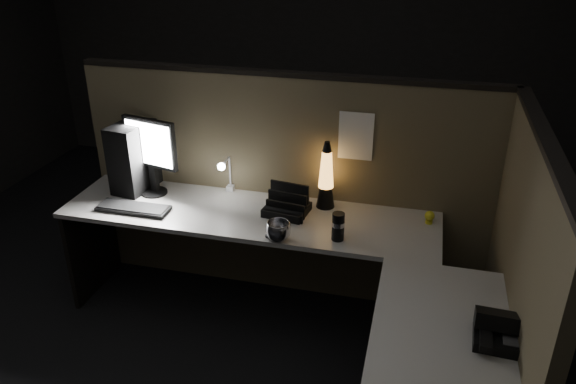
% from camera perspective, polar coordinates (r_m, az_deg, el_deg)
% --- Properties ---
extents(floor, '(6.00, 6.00, 0.00)m').
position_cam_1_polar(floor, '(3.36, -4.40, -18.32)').
color(floor, black).
rests_on(floor, ground).
extents(room_shell, '(6.00, 6.00, 6.00)m').
position_cam_1_polar(room_shell, '(2.51, -5.65, 9.18)').
color(room_shell, silver).
rests_on(room_shell, ground).
extents(partition_back, '(2.66, 0.06, 1.50)m').
position_cam_1_polar(partition_back, '(3.66, -0.25, 0.21)').
color(partition_back, brown).
rests_on(partition_back, ground).
extents(partition_right, '(0.06, 1.66, 1.50)m').
position_cam_1_polar(partition_right, '(2.89, 22.03, -9.59)').
color(partition_right, brown).
rests_on(partition_right, ground).
extents(desk, '(2.60, 1.60, 0.73)m').
position_cam_1_polar(desk, '(3.14, -0.15, -8.17)').
color(desk, beige).
rests_on(desk, ground).
extents(pc_tower, '(0.25, 0.45, 0.45)m').
position_cam_1_polar(pc_tower, '(3.82, -14.94, 3.76)').
color(pc_tower, black).
rests_on(pc_tower, desk).
extents(monitor, '(0.39, 0.17, 0.50)m').
position_cam_1_polar(monitor, '(3.65, -13.80, 4.26)').
color(monitor, black).
rests_on(monitor, desk).
extents(keyboard, '(0.45, 0.15, 0.02)m').
position_cam_1_polar(keyboard, '(3.58, -15.42, -1.60)').
color(keyboard, black).
rests_on(keyboard, desk).
extents(mouse, '(0.09, 0.07, 0.03)m').
position_cam_1_polar(mouse, '(3.14, -1.63, -4.52)').
color(mouse, black).
rests_on(mouse, desk).
extents(clip_lamp, '(0.05, 0.20, 0.25)m').
position_cam_1_polar(clip_lamp, '(3.60, -6.32, 1.83)').
color(clip_lamp, white).
rests_on(clip_lamp, desk).
extents(organizer, '(0.28, 0.25, 0.19)m').
position_cam_1_polar(organizer, '(3.40, -0.09, -1.45)').
color(organizer, black).
rests_on(organizer, desk).
extents(lava_lamp, '(0.12, 0.12, 0.43)m').
position_cam_1_polar(lava_lamp, '(3.43, 3.88, 1.19)').
color(lava_lamp, black).
rests_on(lava_lamp, desk).
extents(travel_mug, '(0.07, 0.07, 0.16)m').
position_cam_1_polar(travel_mug, '(3.12, 5.11, -3.52)').
color(travel_mug, black).
rests_on(travel_mug, desk).
extents(steel_mug, '(0.18, 0.18, 0.11)m').
position_cam_1_polar(steel_mug, '(3.11, -0.99, -4.00)').
color(steel_mug, '#BBBBC3').
rests_on(steel_mug, desk).
extents(figurine, '(0.06, 0.06, 0.06)m').
position_cam_1_polar(figurine, '(3.39, 14.19, -2.35)').
color(figurine, yellow).
rests_on(figurine, desk).
extents(pinned_paper, '(0.21, 0.00, 0.30)m').
position_cam_1_polar(pinned_paper, '(3.39, 6.90, 5.65)').
color(pinned_paper, white).
rests_on(pinned_paper, partition_back).
extents(desk_phone, '(0.23, 0.24, 0.13)m').
position_cam_1_polar(desk_phone, '(2.59, 20.80, -13.04)').
color(desk_phone, black).
rests_on(desk_phone, desk).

